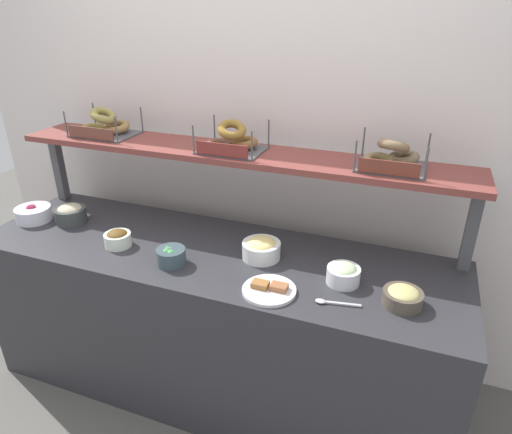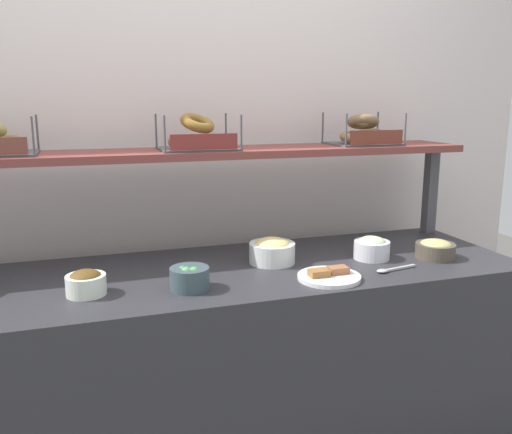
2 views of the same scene
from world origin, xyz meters
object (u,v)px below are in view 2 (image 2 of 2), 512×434
Objects in this scene: bowl_egg_salad at (272,250)px; serving_spoon_near_plate at (390,269)px; serving_plate_white at (329,276)px; bowl_hummus at (435,249)px; bagel_basket_cinnamon_raisin at (197,138)px; bowl_scallion_spread at (372,248)px; bowl_veggie_mix at (189,278)px; bowl_chocolate_spread at (86,283)px; bagel_basket_poppy at (363,134)px.

serving_spoon_near_plate is (0.38, -0.24, -0.04)m from bowl_egg_salad.
bowl_hummus is at bearing 11.35° from serving_plate_white.
bagel_basket_cinnamon_raisin is (-0.62, 0.46, 0.47)m from serving_spoon_near_plate.
bowl_egg_salad reaches higher than serving_plate_white.
bowl_scallion_spread is at bearing 32.88° from serving_plate_white.
bowl_scallion_spread is 0.26m from bowl_hummus.
bowl_chocolate_spread reaches higher than bowl_veggie_mix.
serving_plate_white is (0.49, -0.05, -0.03)m from bowl_veggie_mix.
bowl_scallion_spread is 0.41m from bowl_egg_salad.
bowl_veggie_mix is 0.34m from bowl_chocolate_spread.
bowl_veggie_mix is at bearing -9.54° from bowl_chocolate_spread.
bagel_basket_cinnamon_raisin is at bearing 136.95° from bowl_egg_salad.
bagel_basket_cinnamon_raisin is at bearing -178.74° from bagel_basket_poppy.
bowl_veggie_mix is 0.44× the size of bagel_basket_cinnamon_raisin.
bagel_basket_poppy is (0.51, 0.24, 0.43)m from bowl_egg_salad.
serving_plate_white is at bearing -7.30° from bowl_chocolate_spread.
bowl_hummus is (0.25, -0.07, -0.01)m from bowl_scallion_spread.
bowl_chocolate_spread is at bearing 172.70° from serving_plate_white.
bowl_veggie_mix is 0.50m from serving_plate_white.
bowl_chocolate_spread is at bearing 179.95° from bowl_hummus.
bowl_scallion_spread reaches higher than serving_spoon_near_plate.
serving_plate_white is 0.76× the size of bagel_basket_poppy.
serving_spoon_near_plate is at bearing -36.71° from bagel_basket_cinnamon_raisin.
bowl_hummus is 0.52× the size of bagel_basket_cinnamon_raisin.
bowl_egg_salad is 1.00× the size of serving_spoon_near_plate.
serving_spoon_near_plate is 0.61× the size of bagel_basket_poppy.
bowl_egg_salad reaches higher than bowl_hummus.
bowl_scallion_spread is at bearing 3.67° from bowl_chocolate_spread.
bagel_basket_poppy is at bearing 17.58° from bowl_chocolate_spread.
bagel_basket_poppy is at bearing 70.17° from bowl_scallion_spread.
serving_spoon_near_plate is at bearing -104.99° from bagel_basket_poppy.
serving_spoon_near_plate is (1.08, -0.10, -0.03)m from bowl_chocolate_spread.
bowl_chocolate_spread is at bearing 174.86° from serving_spoon_near_plate.
bowl_hummus is 1.35m from bowl_chocolate_spread.
bowl_chocolate_spread is 1.09m from serving_spoon_near_plate.
bowl_egg_salad is 0.59× the size of bagel_basket_cinnamon_raisin.
bowl_scallion_spread is at bearing 84.63° from serving_spoon_near_plate.
bowl_hummus is at bearing -12.55° from bowl_egg_salad.
bagel_basket_cinnamon_raisin is at bearing 157.48° from bowl_hummus.
bowl_hummus is at bearing -15.99° from bowl_scallion_spread.
serving_spoon_near_plate is at bearing -32.12° from bowl_egg_salad.
bagel_basket_cinnamon_raisin is 1.03× the size of bagel_basket_poppy.
bowl_hummus is at bearing 19.94° from serving_spoon_near_plate.
bagel_basket_poppy is (-0.14, 0.38, 0.44)m from bowl_hummus.
bowl_egg_salad is at bearing -43.05° from bagel_basket_cinnamon_raisin.
serving_plate_white is 0.78m from bagel_basket_poppy.
bowl_chocolate_spread is at bearing -162.42° from bagel_basket_poppy.
serving_plate_white is at bearing -128.23° from bagel_basket_poppy.
bowl_egg_salad is at bearing 11.58° from bowl_chocolate_spread.
bagel_basket_cinnamon_raisin is (-0.37, 0.47, 0.47)m from serving_plate_white.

